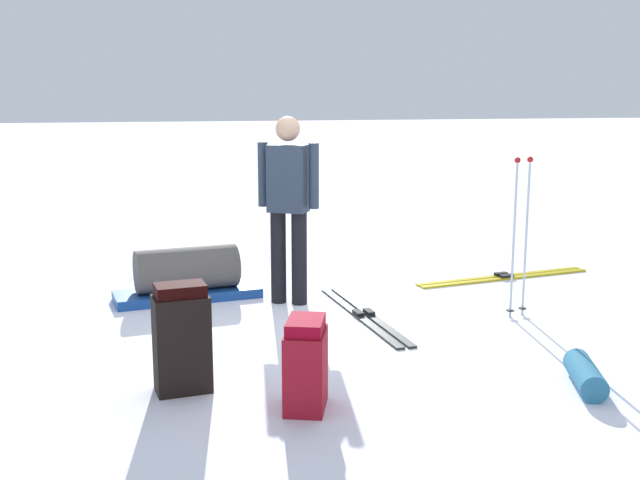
{
  "coord_description": "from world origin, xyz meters",
  "views": [
    {
      "loc": [
        1.28,
        6.25,
        1.95
      ],
      "look_at": [
        0.0,
        0.0,
        0.7
      ],
      "focal_mm": 43.91,
      "sensor_mm": 36.0,
      "label": 1
    }
  ],
  "objects": [
    {
      "name": "ground_plane",
      "position": [
        0.0,
        0.0,
        0.0
      ],
      "size": [
        80.0,
        80.0,
        0.0
      ],
      "primitive_type": "plane",
      "color": "white"
    },
    {
      "name": "skier_standing",
      "position": [
        0.17,
        -0.61,
        0.95
      ],
      "size": [
        0.51,
        0.35,
        1.7
      ],
      "color": "black",
      "rests_on": "ground_plane"
    },
    {
      "name": "ski_pair_near",
      "position": [
        -2.17,
        -1.09,
        0.01
      ],
      "size": [
        1.99,
        0.53,
        0.05
      ],
      "color": "gold",
      "rests_on": "ground_plane"
    },
    {
      "name": "ski_pair_far",
      "position": [
        -0.4,
        -0.06,
        0.01
      ],
      "size": [
        0.37,
        1.85,
        0.05
      ],
      "color": "black",
      "rests_on": "ground_plane"
    },
    {
      "name": "backpack_large_dark",
      "position": [
        0.46,
        1.78,
        0.28
      ],
      "size": [
        0.34,
        0.42,
        0.57
      ],
      "color": "maroon",
      "rests_on": "ground_plane"
    },
    {
      "name": "backpack_bright",
      "position": [
        1.19,
        1.34,
        0.35
      ],
      "size": [
        0.38,
        0.29,
        0.72
      ],
      "color": "black",
      "rests_on": "ground_plane"
    },
    {
      "name": "ski_poles_planted_near",
      "position": [
        -1.69,
        0.21,
        0.76
      ],
      "size": [
        0.2,
        0.11,
        1.38
      ],
      "color": "#AFBAC8",
      "rests_on": "ground_plane"
    },
    {
      "name": "gear_sled",
      "position": [
        1.07,
        -0.94,
        0.22
      ],
      "size": [
        1.4,
        0.67,
        0.49
      ],
      "color": "#174493",
      "rests_on": "ground_plane"
    },
    {
      "name": "sleeping_mat_rolled",
      "position": [
        -1.41,
        1.83,
        0.09
      ],
      "size": [
        0.34,
        0.58,
        0.18
      ],
      "primitive_type": "cylinder",
      "rotation": [
        0.0,
        1.57,
        4.41
      ],
      "color": "teal",
      "rests_on": "ground_plane"
    }
  ]
}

